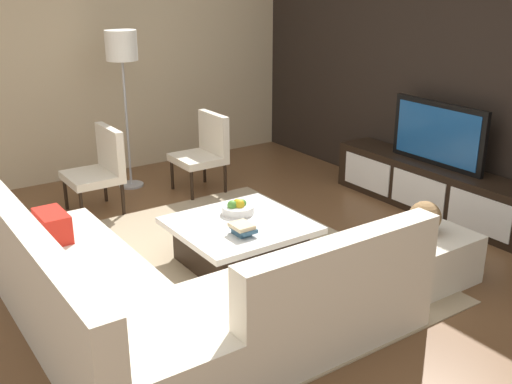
{
  "coord_description": "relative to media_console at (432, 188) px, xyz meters",
  "views": [
    {
      "loc": [
        3.83,
        -2.45,
        2.35
      ],
      "look_at": [
        -0.29,
        0.39,
        0.53
      ],
      "focal_mm": 42.86,
      "sensor_mm": 36.0,
      "label": 1
    }
  ],
  "objects": [
    {
      "name": "ottoman",
      "position": [
        0.93,
        -1.23,
        -0.05
      ],
      "size": [
        0.7,
        0.7,
        0.4
      ],
      "primitive_type": "cube",
      "color": "beige",
      "rests_on": "ground"
    },
    {
      "name": "area_rug",
      "position": [
        -0.1,
        -2.4,
        -0.24
      ],
      "size": [
        3.16,
        2.46,
        0.01
      ],
      "primitive_type": "cube",
      "color": "tan",
      "rests_on": "ground"
    },
    {
      "name": "media_console",
      "position": [
        0.0,
        0.0,
        0.0
      ],
      "size": [
        2.37,
        0.45,
        0.5
      ],
      "color": "black",
      "rests_on": "ground"
    },
    {
      "name": "floor_lamp",
      "position": [
        -2.49,
        -2.24,
        1.25
      ],
      "size": [
        0.34,
        0.34,
        1.76
      ],
      "color": "#A5A5AA",
      "rests_on": "ground"
    },
    {
      "name": "accent_chair_near",
      "position": [
        -1.94,
        -2.79,
        0.24
      ],
      "size": [
        0.56,
        0.51,
        0.87
      ],
      "rotation": [
        0.0,
        0.0,
        0.07
      ],
      "color": "black",
      "rests_on": "ground"
    },
    {
      "name": "decorative_ball",
      "position": [
        0.93,
        -1.23,
        0.28
      ],
      "size": [
        0.26,
        0.26,
        0.26
      ],
      "primitive_type": "sphere",
      "color": "#997247",
      "rests_on": "ottoman"
    },
    {
      "name": "book_stack",
      "position": [
        0.12,
        -2.42,
        0.18
      ],
      "size": [
        0.21,
        0.16,
        0.1
      ],
      "color": "#2D516B",
      "rests_on": "coffee_table"
    },
    {
      "name": "accent_chair_far",
      "position": [
        -1.89,
        -1.59,
        0.24
      ],
      "size": [
        0.54,
        0.5,
        0.87
      ],
      "rotation": [
        0.0,
        0.0,
        -0.18
      ],
      "color": "black",
      "rests_on": "ground"
    },
    {
      "name": "ground_plane",
      "position": [
        -0.0,
        -2.4,
        -0.25
      ],
      "size": [
        14.0,
        14.0,
        0.0
      ],
      "primitive_type": "plane",
      "color": "brown"
    },
    {
      "name": "fruit_bowl",
      "position": [
        -0.28,
        -2.2,
        0.18
      ],
      "size": [
        0.28,
        0.28,
        0.13
      ],
      "color": "silver",
      "rests_on": "coffee_table"
    },
    {
      "name": "television",
      "position": [
        -0.0,
        0.0,
        0.57
      ],
      "size": [
        1.11,
        0.06,
        0.64
      ],
      "color": "black",
      "rests_on": "media_console"
    },
    {
      "name": "coffee_table",
      "position": [
        -0.1,
        -2.3,
        -0.05
      ],
      "size": [
        1.01,
        1.06,
        0.38
      ],
      "color": "black",
      "rests_on": "ground"
    },
    {
      "name": "feature_wall_back",
      "position": [
        -0.0,
        0.3,
        1.15
      ],
      "size": [
        6.4,
        0.12,
        2.8
      ],
      "primitive_type": "cube",
      "color": "black",
      "rests_on": "ground"
    },
    {
      "name": "side_wall_left",
      "position": [
        -3.2,
        -2.2,
        1.15
      ],
      "size": [
        0.12,
        5.2,
        2.8
      ],
      "primitive_type": "cube",
      "color": "#C6B28E",
      "rests_on": "ground"
    },
    {
      "name": "sectional_couch",
      "position": [
        0.53,
        -3.28,
        0.04
      ],
      "size": [
        2.52,
        2.38,
        0.84
      ],
      "color": "beige",
      "rests_on": "ground"
    }
  ]
}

